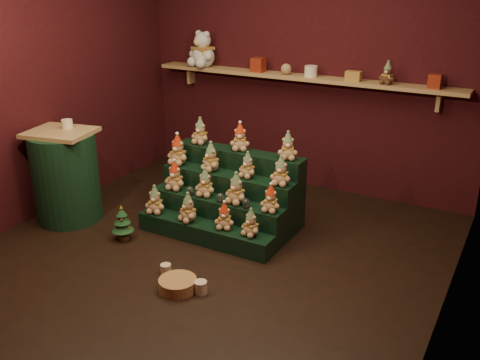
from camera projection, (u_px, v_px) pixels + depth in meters
The scene contains 40 objects.
ground at pixel (211, 252), 4.88m from camera, with size 4.00×4.00×0.00m, color black.
back_wall at pixel (305, 66), 6.04m from camera, with size 4.00×0.10×2.80m, color black.
left_wall at pixel (34, 78), 5.32m from camera, with size 0.10×4.00×2.80m, color black.
right_wall at pixel (476, 135), 3.44m from camera, with size 0.10×4.00×2.80m, color black.
back_shelf at pixel (299, 78), 5.94m from camera, with size 3.60×0.26×0.24m.
riser_tier_front at pixel (204, 233), 5.04m from camera, with size 1.40×0.22×0.18m, color black.
riser_tier_midfront at pixel (216, 215), 5.19m from camera, with size 1.40×0.22×0.36m, color black.
riser_tier_midback at pixel (228, 199), 5.33m from camera, with size 1.40×0.22×0.54m, color black.
riser_tier_back at pixel (239, 184), 5.48m from camera, with size 1.40×0.22×0.72m, color black.
teddy_0 at pixel (155, 200), 5.20m from camera, with size 0.20×0.18×0.28m, color tan, non-canonical shape.
teddy_1 at pixel (188, 207), 5.02m from camera, with size 0.20×0.18×0.28m, color tan, non-canonical shape.
teddy_2 at pixel (224, 216), 4.88m from camera, with size 0.18×0.16×0.25m, color tan, non-canonical shape.
teddy_3 at pixel (251, 222), 4.75m from camera, with size 0.18×0.16×0.25m, color tan, non-canonical shape.
teddy_4 at pixel (175, 175), 5.29m from camera, with size 0.21×0.19×0.29m, color tan, non-canonical shape.
teddy_5 at pixel (205, 182), 5.13m from camera, with size 0.20×0.18×0.28m, color tan, non-canonical shape.
teddy_6 at pixel (236, 188), 4.96m from camera, with size 0.21×0.19×0.30m, color tan, non-canonical shape.
teddy_7 at pixel (271, 198), 4.79m from camera, with size 0.18×0.16×0.26m, color tan, non-canonical shape.
teddy_8 at pixel (178, 150), 5.45m from camera, with size 0.22×0.20×0.31m, color tan, non-canonical shape.
teddy_9 at pixel (211, 157), 5.27m from camera, with size 0.21×0.19×0.29m, color tan, non-canonical shape.
teddy_10 at pixel (248, 165), 5.10m from camera, with size 0.18×0.16×0.25m, color tan, non-canonical shape.
teddy_11 at pixel (281, 171), 4.91m from camera, with size 0.20×0.18×0.28m, color tan, non-canonical shape.
teddy_12 at pixel (200, 131), 5.51m from camera, with size 0.19×0.17×0.27m, color tan, non-canonical shape.
teddy_13 at pixel (240, 137), 5.31m from camera, with size 0.20×0.18×0.27m, color tan, non-canonical shape.
teddy_14 at pixel (288, 146), 5.04m from camera, with size 0.19×0.17×0.27m, color tan, non-canonical shape.
snow_globe_a at pixel (190, 191), 5.18m from camera, with size 0.07×0.07×0.09m.
snow_globe_b at pixel (220, 198), 5.02m from camera, with size 0.07×0.07×0.09m.
snow_globe_c at pixel (246, 203), 4.89m from camera, with size 0.07×0.07×0.09m.
side_table at pixel (66, 176), 5.39m from camera, with size 0.71×0.66×0.94m.
table_ornament at pixel (67, 124), 5.28m from camera, with size 0.11×0.11×0.09m, color beige.
mini_christmas_tree at pixel (122, 223), 5.05m from camera, with size 0.21×0.21×0.35m.
mug_left at pixel (166, 269), 4.50m from camera, with size 0.09×0.09×0.09m, color beige.
mug_right at pixel (201, 287), 4.23m from camera, with size 0.10×0.10×0.10m, color beige.
wicker_basket at pixel (178, 284), 4.28m from camera, with size 0.31×0.31×0.10m, color #A07740.
white_bear at pixel (203, 44), 6.38m from camera, with size 0.38×0.34×0.53m, color silver, non-canonical shape.
brown_bear at pixel (388, 73), 5.41m from camera, with size 0.16×0.15×0.23m, color #492718, non-canonical shape.
gift_tin_red_a at pixel (258, 65), 6.11m from camera, with size 0.14×0.14×0.16m, color maroon.
gift_tin_cream at pixel (311, 71), 5.82m from camera, with size 0.14×0.14×0.12m, color beige.
gift_tin_red_b at pixel (435, 81), 5.22m from camera, with size 0.12×0.12×0.14m, color maroon.
shelf_plush_ball at pixel (286, 69), 5.96m from camera, with size 0.12×0.12×0.12m, color tan.
scarf_gift_box at pixel (353, 76), 5.60m from camera, with size 0.16×0.10×0.10m, color orange.
Camera 1 is at (2.35, -3.63, 2.37)m, focal length 40.00 mm.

